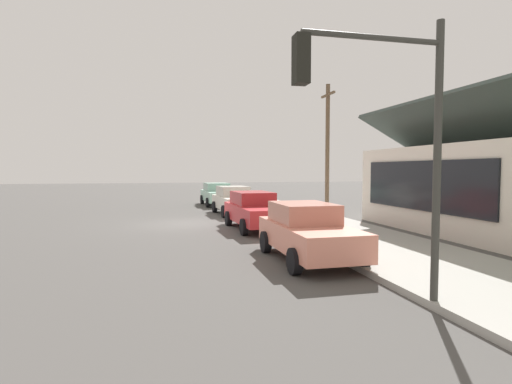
# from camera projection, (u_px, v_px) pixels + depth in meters

# --- Properties ---
(ground_plane) EXTENTS (120.00, 120.00, 0.00)m
(ground_plane) POSITION_uv_depth(u_px,v_px,m) (189.00, 224.00, 19.02)
(ground_plane) COLOR #4C4947
(sidewalk_curb) EXTENTS (60.00, 4.20, 0.16)m
(sidewalk_curb) POSITION_uv_depth(u_px,v_px,m) (301.00, 219.00, 20.29)
(sidewalk_curb) COLOR #A3A099
(sidewalk_curb) RESTS_ON ground
(car_seafoam) EXTENTS (4.88, 2.16, 1.59)m
(car_seafoam) POSITION_uv_depth(u_px,v_px,m) (217.00, 194.00, 28.83)
(car_seafoam) COLOR #9ED1BC
(car_seafoam) RESTS_ON ground
(car_ivory) EXTENTS (4.50, 2.22, 1.59)m
(car_ivory) POSITION_uv_depth(u_px,v_px,m) (234.00, 200.00, 23.01)
(car_ivory) COLOR silver
(car_ivory) RESTS_ON ground
(car_cherry) EXTENTS (4.72, 2.13, 1.59)m
(car_cherry) POSITION_uv_depth(u_px,v_px,m) (254.00, 210.00, 17.26)
(car_cherry) COLOR red
(car_cherry) RESTS_ON ground
(car_coral) EXTENTS (4.35, 2.02, 1.59)m
(car_coral) POSITION_uv_depth(u_px,v_px,m) (307.00, 231.00, 11.33)
(car_coral) COLOR #EA8C75
(car_coral) RESTS_ON ground
(storefront_building) EXTENTS (10.14, 6.79, 5.36)m
(storefront_building) POSITION_uv_depth(u_px,v_px,m) (490.00, 186.00, 16.60)
(storefront_building) COLOR silver
(storefront_building) RESTS_ON ground
(traffic_light_main) EXTENTS (0.37, 2.79, 5.20)m
(traffic_light_main) POSITION_uv_depth(u_px,v_px,m) (385.00, 116.00, 6.94)
(traffic_light_main) COLOR #383833
(traffic_light_main) RESTS_ON ground
(utility_pole_wooden) EXTENTS (1.80, 0.24, 7.50)m
(utility_pole_wooden) POSITION_uv_depth(u_px,v_px,m) (327.00, 146.00, 23.40)
(utility_pole_wooden) COLOR brown
(utility_pole_wooden) RESTS_ON ground
(fire_hydrant_red) EXTENTS (0.22, 0.22, 0.71)m
(fire_hydrant_red) POSITION_uv_depth(u_px,v_px,m) (269.00, 209.00, 20.97)
(fire_hydrant_red) COLOR red
(fire_hydrant_red) RESTS_ON sidewalk_curb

